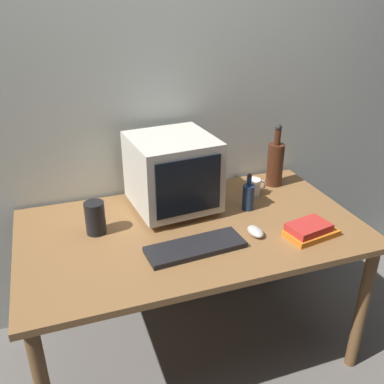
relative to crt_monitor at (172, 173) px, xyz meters
name	(u,v)px	position (x,y,z in m)	size (l,w,h in m)	color
ground_plane	(192,344)	(0.03, -0.20, -0.92)	(6.00, 6.00, 0.00)	slate
back_wall	(159,91)	(0.03, 0.30, 0.33)	(4.00, 0.08, 2.50)	beige
desk	(192,241)	(0.03, -0.20, -0.27)	(1.56, 0.89, 0.73)	olive
crt_monitor	(172,173)	(0.00, 0.00, 0.00)	(0.41, 0.42, 0.37)	beige
keyboard	(195,247)	(-0.02, -0.38, -0.18)	(0.42, 0.15, 0.02)	black
computer_mouse	(255,232)	(0.27, -0.36, -0.17)	(0.06, 0.10, 0.04)	beige
bottle_tall	(275,163)	(0.61, 0.08, -0.06)	(0.09, 0.09, 0.35)	#472314
bottle_short	(248,196)	(0.35, -0.13, -0.12)	(0.06, 0.06, 0.19)	navy
book_stack	(310,230)	(0.50, -0.45, -0.17)	(0.25, 0.17, 0.06)	orange
mug	(253,187)	(0.44, 0.00, -0.15)	(0.12, 0.08, 0.09)	white
metal_canister	(95,218)	(-0.39, -0.11, -0.12)	(0.09, 0.09, 0.15)	black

